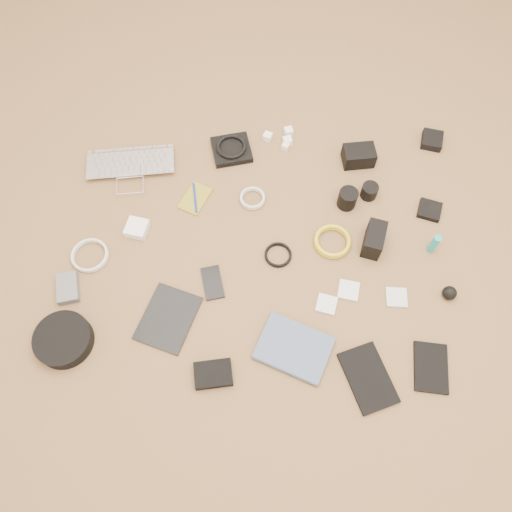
{
  "coord_description": "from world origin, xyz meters",
  "views": [
    {
      "loc": [
        0.02,
        -0.82,
        1.62
      ],
      "look_at": [
        -0.0,
        -0.04,
        0.02
      ],
      "focal_mm": 35.0,
      "sensor_mm": 36.0,
      "label": 1
    }
  ],
  "objects_px": {
    "paperback": "(284,372)",
    "phone": "(213,283)",
    "tablet": "(168,318)",
    "dslr_camera": "(359,156)",
    "headphone_case": "(64,340)",
    "laptop": "(131,174)"
  },
  "relations": [
    {
      "from": "headphone_case",
      "to": "paperback",
      "type": "relative_size",
      "value": 0.82
    },
    {
      "from": "laptop",
      "to": "dslr_camera",
      "type": "relative_size",
      "value": 2.84
    },
    {
      "from": "dslr_camera",
      "to": "paperback",
      "type": "bearing_deg",
      "value": -116.59
    },
    {
      "from": "headphone_case",
      "to": "laptop",
      "type": "bearing_deg",
      "value": 79.43
    },
    {
      "from": "dslr_camera",
      "to": "phone",
      "type": "distance_m",
      "value": 0.77
    },
    {
      "from": "laptop",
      "to": "tablet",
      "type": "relative_size",
      "value": 1.59
    },
    {
      "from": "phone",
      "to": "paperback",
      "type": "xyz_separation_m",
      "value": [
        0.25,
        -0.31,
        0.01
      ]
    },
    {
      "from": "tablet",
      "to": "phone",
      "type": "xyz_separation_m",
      "value": [
        0.14,
        0.13,
        0.0
      ]
    },
    {
      "from": "dslr_camera",
      "to": "headphone_case",
      "type": "height_order",
      "value": "dslr_camera"
    },
    {
      "from": "tablet",
      "to": "headphone_case",
      "type": "height_order",
      "value": "headphone_case"
    },
    {
      "from": "tablet",
      "to": "phone",
      "type": "relative_size",
      "value": 1.73
    },
    {
      "from": "paperback",
      "to": "phone",
      "type": "bearing_deg",
      "value": 61.29
    },
    {
      "from": "laptop",
      "to": "paperback",
      "type": "relative_size",
      "value": 1.49
    },
    {
      "from": "phone",
      "to": "headphone_case",
      "type": "distance_m",
      "value": 0.53
    },
    {
      "from": "laptop",
      "to": "tablet",
      "type": "height_order",
      "value": "laptop"
    },
    {
      "from": "paperback",
      "to": "laptop",
      "type": "bearing_deg",
      "value": 60.53
    },
    {
      "from": "laptop",
      "to": "phone",
      "type": "bearing_deg",
      "value": -59.49
    },
    {
      "from": "headphone_case",
      "to": "dslr_camera",
      "type": "bearing_deg",
      "value": 37.09
    },
    {
      "from": "laptop",
      "to": "paperback",
      "type": "distance_m",
      "value": 0.97
    },
    {
      "from": "phone",
      "to": "dslr_camera",
      "type": "bearing_deg",
      "value": 31.26
    },
    {
      "from": "phone",
      "to": "laptop",
      "type": "bearing_deg",
      "value": 113.96
    },
    {
      "from": "paperback",
      "to": "tablet",
      "type": "bearing_deg",
      "value": 88.24
    }
  ]
}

